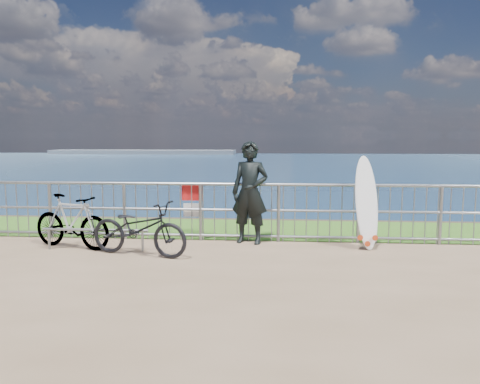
# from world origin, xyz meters

# --- Properties ---
(grass_strip) EXTENTS (120.00, 120.00, 0.00)m
(grass_strip) POSITION_xyz_m (0.00, 2.70, 0.01)
(grass_strip) COLOR #32671C
(grass_strip) RESTS_ON ground
(seascape) EXTENTS (260.00, 260.00, 5.00)m
(seascape) POSITION_xyz_m (-43.75, 147.49, -4.03)
(seascape) COLOR brown
(seascape) RESTS_ON ground
(railing) EXTENTS (10.06, 0.10, 1.13)m
(railing) POSITION_xyz_m (0.01, 1.60, 0.58)
(railing) COLOR gray
(railing) RESTS_ON ground
(surfer) EXTENTS (0.79, 0.62, 1.92)m
(surfer) POSITION_xyz_m (0.46, 1.45, 0.96)
(surfer) COLOR black
(surfer) RESTS_ON ground
(surfboard) EXTENTS (0.54, 0.51, 1.68)m
(surfboard) POSITION_xyz_m (2.57, 1.19, 0.77)
(surfboard) COLOR white
(surfboard) RESTS_ON ground
(bicycle_near) EXTENTS (1.87, 1.04, 0.93)m
(bicycle_near) POSITION_xyz_m (-1.35, 0.37, 0.47)
(bicycle_near) COLOR black
(bicycle_near) RESTS_ON ground
(bicycle_far) EXTENTS (1.70, 0.93, 0.98)m
(bicycle_far) POSITION_xyz_m (-2.70, 0.77, 0.49)
(bicycle_far) COLOR black
(bicycle_far) RESTS_ON ground
(bike_rack) EXTENTS (1.90, 0.05, 0.39)m
(bike_rack) POSITION_xyz_m (-2.23, 0.66, 0.33)
(bike_rack) COLOR gray
(bike_rack) RESTS_ON ground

